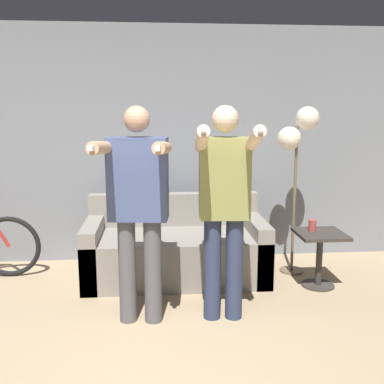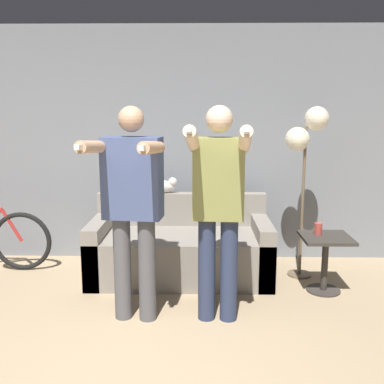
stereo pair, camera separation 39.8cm
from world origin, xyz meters
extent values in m
cube|color=gray|center=(0.00, 2.85, 1.30)|extent=(10.00, 0.05, 2.60)
cube|color=gray|center=(0.30, 2.18, 0.23)|extent=(1.80, 0.87, 0.46)
cube|color=gray|center=(0.30, 2.54, 0.64)|extent=(1.80, 0.14, 0.35)
cube|color=gray|center=(-0.52, 2.18, 0.30)|extent=(0.16, 0.87, 0.60)
cube|color=gray|center=(1.12, 2.18, 0.30)|extent=(0.16, 0.87, 0.60)
cylinder|color=#56565B|center=(-0.13, 1.27, 0.43)|extent=(0.14, 0.14, 0.85)
cylinder|color=#56565B|center=(0.07, 1.24, 0.43)|extent=(0.14, 0.14, 0.85)
cube|color=#475684|center=(-0.03, 1.26, 1.17)|extent=(0.48, 0.27, 0.64)
sphere|color=tan|center=(-0.03, 1.26, 1.63)|extent=(0.20, 0.20, 0.20)
cylinder|color=tan|center=(-0.27, 1.04, 1.43)|extent=(0.15, 0.51, 0.13)
cube|color=white|center=(-0.31, 0.79, 1.45)|extent=(0.05, 0.13, 0.04)
cylinder|color=tan|center=(0.15, 0.98, 1.43)|extent=(0.15, 0.51, 0.13)
cube|color=white|center=(0.12, 0.73, 1.45)|extent=(0.05, 0.13, 0.04)
cylinder|color=#2D3856|center=(0.56, 1.26, 0.43)|extent=(0.14, 0.14, 0.85)
cylinder|color=#2D3856|center=(0.73, 1.25, 0.43)|extent=(0.14, 0.14, 0.85)
cube|color=#8C8E4C|center=(0.64, 1.26, 1.17)|extent=(0.41, 0.24, 0.64)
sphere|color=beige|center=(0.64, 1.26, 1.63)|extent=(0.21, 0.21, 0.21)
cylinder|color=beige|center=(0.44, 1.03, 1.49)|extent=(0.12, 0.51, 0.23)
cube|color=white|center=(0.43, 0.79, 1.56)|extent=(0.04, 0.13, 0.07)
cylinder|color=beige|center=(0.82, 1.01, 1.49)|extent=(0.12, 0.51, 0.23)
cube|color=white|center=(0.80, 0.77, 1.56)|extent=(0.04, 0.13, 0.07)
ellipsoid|color=silver|center=(0.04, 2.54, 0.88)|extent=(0.40, 0.13, 0.14)
sphere|color=silver|center=(0.21, 2.54, 0.93)|extent=(0.10, 0.10, 0.10)
ellipsoid|color=silver|center=(-0.17, 2.56, 0.83)|extent=(0.22, 0.04, 0.04)
cone|color=silver|center=(0.19, 2.53, 0.97)|extent=(0.03, 0.03, 0.03)
cone|color=silver|center=(0.19, 2.56, 0.97)|extent=(0.03, 0.03, 0.03)
cylinder|color=#756047|center=(1.54, 2.25, 0.01)|extent=(0.25, 0.25, 0.02)
cylinder|color=#756047|center=(1.54, 2.25, 0.76)|extent=(0.03, 0.03, 1.53)
sphere|color=white|center=(1.64, 2.25, 1.61)|extent=(0.24, 0.24, 0.24)
sphere|color=white|center=(1.46, 2.25, 1.41)|extent=(0.24, 0.24, 0.24)
cylinder|color=#38332D|center=(1.67, 1.84, 0.01)|extent=(0.32, 0.32, 0.02)
cylinder|color=#38332D|center=(1.67, 1.84, 0.25)|extent=(0.06, 0.06, 0.51)
cube|color=#38332D|center=(1.67, 1.84, 0.52)|extent=(0.45, 0.45, 0.03)
cylinder|color=#B7473D|center=(1.61, 1.91, 0.59)|extent=(0.07, 0.07, 0.11)
torus|color=black|center=(-1.39, 2.37, 0.32)|extent=(0.63, 0.05, 0.63)
cylinder|color=#B72D28|center=(-1.49, 2.37, 0.49)|extent=(0.22, 0.04, 0.37)
camera|label=1|loc=(0.10, -2.18, 1.71)|focal=42.00mm
camera|label=2|loc=(0.49, -2.20, 1.71)|focal=42.00mm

